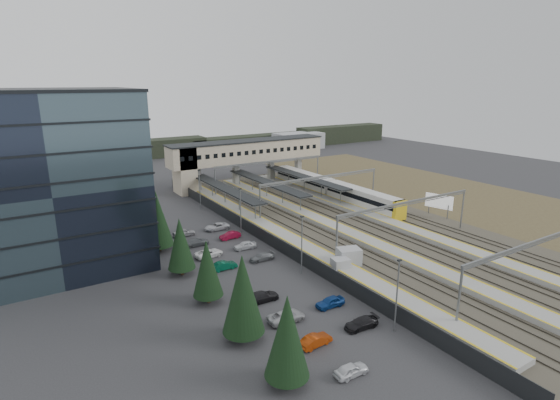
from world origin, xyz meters
TOP-DOWN VIEW (x-y plane):
  - ground at (0.00, 0.00)m, footprint 220.00×220.00m
  - office_building at (-36.00, 12.00)m, footprint 24.30×18.30m
  - conifer_row at (-22.00, -3.86)m, footprint 4.42×49.82m
  - car_park at (-14.08, -3.71)m, footprint 10.39×44.20m
  - lampposts at (-8.00, 1.25)m, footprint 0.50×53.25m
  - fence at (-6.50, 5.00)m, footprint 0.08×90.00m
  - relay_cabin_near at (-1.09, -9.69)m, footprint 3.68×3.12m
  - relay_cabin_far at (-3.52, -10.80)m, footprint 2.56×2.26m
  - rail_corridor at (9.34, 5.00)m, footprint 34.00×90.00m
  - canopies at (7.00, 27.00)m, footprint 23.10×30.00m
  - footbridge at (7.70, 42.00)m, footprint 40.40×6.40m
  - gantries at (12.00, 3.00)m, footprint 28.40×62.28m
  - train at (20.00, 20.58)m, footprint 2.95×40.97m
  - billboard at (28.53, -1.15)m, footprint 1.59×5.19m
  - scrub_east at (45.00, 5.00)m, footprint 34.00×120.00m
  - treeline_far at (23.81, 92.28)m, footprint 170.00×19.00m

SIDE VIEW (x-z plane):
  - ground at x=0.00m, z-range 0.00..0.00m
  - scrub_east at x=45.00m, z-range 0.00..0.06m
  - rail_corridor at x=9.34m, z-range -0.17..0.75m
  - car_park at x=-14.08m, z-range -0.04..1.23m
  - fence at x=-6.50m, z-range 0.00..2.00m
  - relay_cabin_far at x=-3.52m, z-range 0.00..2.05m
  - relay_cabin_near at x=-1.09m, z-range 0.00..2.62m
  - train at x=20.00m, z-range 0.26..3.96m
  - billboard at x=28.53m, z-range 0.72..5.15m
  - treeline_far at x=23.81m, z-range -0.55..6.45m
  - canopies at x=7.00m, z-range 2.28..5.56m
  - lampposts at x=-8.00m, z-range 0.30..8.37m
  - conifer_row at x=-22.00m, z-range 0.09..9.59m
  - gantries at x=12.00m, z-range 2.41..9.58m
  - footbridge at x=7.70m, z-range 2.33..13.53m
  - office_building at x=-36.00m, z-range 0.04..24.34m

